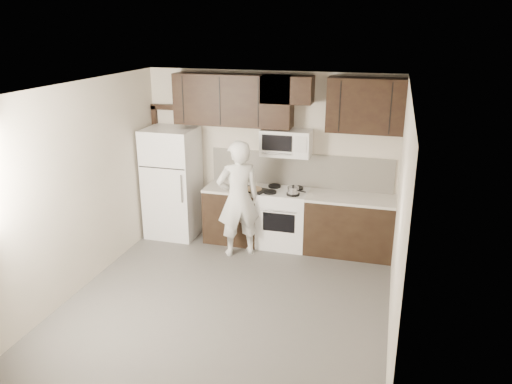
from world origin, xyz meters
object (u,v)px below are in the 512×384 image
at_px(stove, 283,218).
at_px(microwave, 286,143).
at_px(refrigerator, 173,183).
at_px(person, 238,199).

height_order(stove, microwave, microwave).
xyz_separation_m(refrigerator, person, (1.27, -0.44, -0.01)).
xyz_separation_m(stove, refrigerator, (-1.85, -0.05, 0.44)).
distance_m(microwave, person, 1.13).
distance_m(microwave, refrigerator, 2.00).
bearing_deg(person, refrigerator, -50.81).
relative_size(stove, person, 0.53).
xyz_separation_m(stove, person, (-0.58, -0.49, 0.43)).
bearing_deg(microwave, stove, -89.90).
relative_size(stove, microwave, 1.24).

